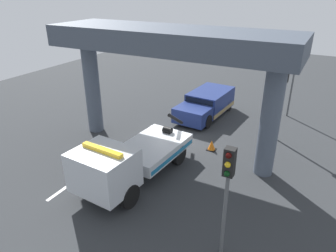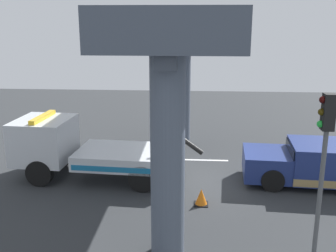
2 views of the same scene
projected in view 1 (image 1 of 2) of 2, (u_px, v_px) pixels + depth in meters
The scene contains 11 objects.
ground_plane at pixel (176, 142), 17.68m from camera, with size 60.00×40.00×0.10m, color #2D3033.
lane_stripe_west at pixel (184, 103), 23.47m from camera, with size 2.60×0.16×0.01m, color silver.
lane_stripe_mid at pixel (142, 133), 18.66m from camera, with size 2.60×0.16×0.01m, color silver.
lane_stripe_east at pixel (70, 185), 13.85m from camera, with size 2.60×0.16×0.01m, color silver.
tow_truck_white at pixel (127, 160), 13.44m from camera, with size 7.32×2.79×2.46m.
towed_van_green at pixel (207, 104), 21.00m from camera, with size 5.33×2.52×1.58m.
overpass_structure at pixel (169, 50), 14.75m from camera, with size 3.60×12.14×6.34m.
traffic_light_near at pixel (295, 69), 19.79m from camera, with size 0.39×0.32×4.45m.
traffic_light_far at pixel (284, 87), 16.61m from camera, with size 0.39×0.32×4.34m.
traffic_light_mid at pixel (227, 180), 9.10m from camera, with size 0.39×0.32×3.98m.
traffic_cone_orange at pixel (212, 145), 16.69m from camera, with size 0.47×0.47×0.55m.
Camera 1 is at (14.05, 7.00, 8.15)m, focal length 33.08 mm.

